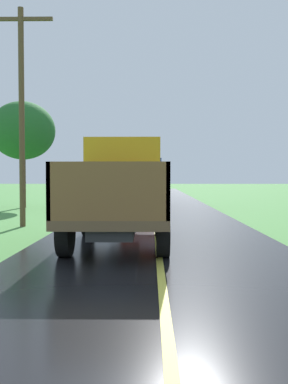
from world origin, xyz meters
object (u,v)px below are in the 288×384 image
at_px(banana_truck_near, 121,189).
at_px(banana_truck_far, 144,182).
at_px(roadside_tree_mid_right, 23,131).
at_px(utility_pole_roadside, 22,109).

height_order(banana_truck_near, banana_truck_far, same).
bearing_deg(roadside_tree_mid_right, utility_pole_roadside, -73.98).
distance_m(banana_truck_near, banana_truck_far, 14.01).
bearing_deg(banana_truck_far, utility_pole_roadside, -112.18).
height_order(banana_truck_far, utility_pole_roadside, utility_pole_roadside).
relative_size(banana_truck_near, roadside_tree_mid_right, 0.96).
bearing_deg(banana_truck_near, banana_truck_far, 88.41).
distance_m(banana_truck_far, utility_pole_roadside, 11.36).
relative_size(banana_truck_near, banana_truck_far, 1.00).
height_order(banana_truck_far, roadside_tree_mid_right, roadside_tree_mid_right).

